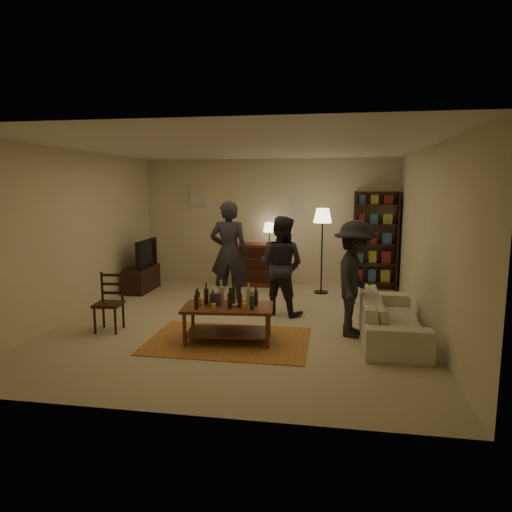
% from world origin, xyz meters
% --- Properties ---
extents(floor, '(6.00, 6.00, 0.00)m').
position_xyz_m(floor, '(0.00, 0.00, 0.00)').
color(floor, '#C6B793').
rests_on(floor, ground).
extents(room_shell, '(6.00, 6.00, 6.00)m').
position_xyz_m(room_shell, '(-0.65, 2.98, 1.81)').
color(room_shell, beige).
rests_on(room_shell, ground).
extents(rug, '(2.20, 1.50, 0.01)m').
position_xyz_m(rug, '(-0.02, -0.92, 0.01)').
color(rug, '#9B3B22').
rests_on(rug, ground).
extents(coffee_table, '(1.28, 0.78, 0.84)m').
position_xyz_m(coffee_table, '(-0.03, -0.91, 0.43)').
color(coffee_table, brown).
rests_on(coffee_table, ground).
extents(dining_chair, '(0.41, 0.41, 0.88)m').
position_xyz_m(dining_chair, '(-1.86, -0.71, 0.45)').
color(dining_chair, black).
rests_on(dining_chair, ground).
extents(tv_stand, '(0.40, 1.00, 1.06)m').
position_xyz_m(tv_stand, '(-2.44, 1.80, 0.38)').
color(tv_stand, black).
rests_on(tv_stand, ground).
extents(dresser, '(1.00, 0.50, 1.36)m').
position_xyz_m(dresser, '(-0.19, 2.71, 0.48)').
color(dresser, maroon).
rests_on(dresser, ground).
extents(bookshelf, '(0.90, 0.34, 2.02)m').
position_xyz_m(bookshelf, '(2.25, 2.78, 1.03)').
color(bookshelf, black).
rests_on(bookshelf, ground).
extents(floor_lamp, '(0.36, 0.36, 1.69)m').
position_xyz_m(floor_lamp, '(1.17, 2.21, 1.44)').
color(floor_lamp, black).
rests_on(floor_lamp, ground).
extents(sofa, '(0.81, 2.08, 0.61)m').
position_xyz_m(sofa, '(2.20, -0.40, 0.30)').
color(sofa, beige).
rests_on(sofa, ground).
extents(person_left, '(0.70, 0.48, 1.88)m').
position_xyz_m(person_left, '(-0.45, 1.05, 0.94)').
color(person_left, '#27262E').
rests_on(person_left, ground).
extents(person_right, '(0.97, 0.87, 1.64)m').
position_xyz_m(person_right, '(0.54, 0.58, 0.82)').
color(person_right, '#25242B').
rests_on(person_right, ground).
extents(person_by_sofa, '(0.82, 1.17, 1.66)m').
position_xyz_m(person_by_sofa, '(1.70, -0.37, 0.83)').
color(person_by_sofa, '#222128').
rests_on(person_by_sofa, ground).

